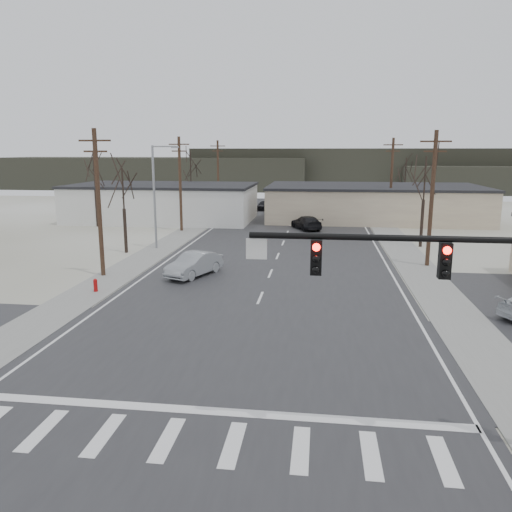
# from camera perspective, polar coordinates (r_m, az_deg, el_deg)

# --- Properties ---
(ground) EXTENTS (140.00, 140.00, 0.00)m
(ground) POSITION_cam_1_polar(r_m,az_deg,el_deg) (22.07, -2.06, -10.85)
(ground) COLOR silver
(ground) RESTS_ON ground
(main_road) EXTENTS (18.00, 110.00, 0.05)m
(main_road) POSITION_cam_1_polar(r_m,az_deg,el_deg) (36.24, 1.81, -1.66)
(main_road) COLOR #28282B
(main_road) RESTS_ON ground
(cross_road) EXTENTS (90.00, 10.00, 0.04)m
(cross_road) POSITION_cam_1_polar(r_m,az_deg,el_deg) (22.06, -2.06, -10.80)
(cross_road) COLOR #28282B
(cross_road) RESTS_ON ground
(sidewalk_left) EXTENTS (3.00, 90.00, 0.06)m
(sidewalk_left) POSITION_cam_1_polar(r_m,az_deg,el_deg) (43.28, -11.64, 0.35)
(sidewalk_left) COLOR gray
(sidewalk_left) RESTS_ON ground
(sidewalk_right) EXTENTS (3.00, 90.00, 0.06)m
(sidewalk_right) POSITION_cam_1_polar(r_m,az_deg,el_deg) (41.59, 17.20, -0.41)
(sidewalk_right) COLOR gray
(sidewalk_right) RESTS_ON ground
(traffic_signal_mast) EXTENTS (8.95, 0.43, 7.20)m
(traffic_signal_mast) POSITION_cam_1_polar(r_m,az_deg,el_deg) (15.09, 24.56, -4.05)
(traffic_signal_mast) COLOR black
(traffic_signal_mast) RESTS_ON ground
(fire_hydrant) EXTENTS (0.24, 0.24, 0.87)m
(fire_hydrant) POSITION_cam_1_polar(r_m,az_deg,el_deg) (32.21, -17.87, -3.20)
(fire_hydrant) COLOR #A50C0C
(fire_hydrant) RESTS_ON ground
(building_left_far) EXTENTS (22.30, 12.30, 4.50)m
(building_left_far) POSITION_cam_1_polar(r_m,az_deg,el_deg) (63.43, -10.53, 6.06)
(building_left_far) COLOR silver
(building_left_far) RESTS_ON ground
(building_right_far) EXTENTS (26.30, 14.30, 4.30)m
(building_right_far) POSITION_cam_1_polar(r_m,az_deg,el_deg) (64.72, 13.27, 5.97)
(building_right_far) COLOR beige
(building_right_far) RESTS_ON ground
(upole_left_b) EXTENTS (2.20, 0.30, 10.00)m
(upole_left_b) POSITION_cam_1_polar(r_m,az_deg,el_deg) (35.50, -17.55, 6.03)
(upole_left_b) COLOR #472F21
(upole_left_b) RESTS_ON ground
(upole_left_c) EXTENTS (2.20, 0.30, 10.00)m
(upole_left_c) POSITION_cam_1_polar(r_m,az_deg,el_deg) (54.25, -8.66, 8.31)
(upole_left_c) COLOR #472F21
(upole_left_c) RESTS_ON ground
(upole_left_d) EXTENTS (2.20, 0.30, 10.00)m
(upole_left_d) POSITION_cam_1_polar(r_m,az_deg,el_deg) (73.66, -4.36, 9.33)
(upole_left_d) COLOR #472F21
(upole_left_d) RESTS_ON ground
(upole_right_a) EXTENTS (2.20, 0.30, 10.00)m
(upole_right_a) POSITION_cam_1_polar(r_m,az_deg,el_deg) (39.06, 19.46, 6.39)
(upole_right_a) COLOR #472F21
(upole_right_a) RESTS_ON ground
(upole_right_b) EXTENTS (2.20, 0.30, 10.00)m
(upole_right_b) POSITION_cam_1_polar(r_m,az_deg,el_deg) (60.70, 15.20, 8.40)
(upole_right_b) COLOR #472F21
(upole_right_b) RESTS_ON ground
(streetlight_main) EXTENTS (2.40, 0.25, 9.00)m
(streetlight_main) POSITION_cam_1_polar(r_m,az_deg,el_deg) (44.52, -11.32, 7.26)
(streetlight_main) COLOR gray
(streetlight_main) RESTS_ON ground
(tree_left_near) EXTENTS (3.30, 3.30, 7.35)m
(tree_left_near) POSITION_cam_1_polar(r_m,az_deg,el_deg) (43.41, -14.95, 7.17)
(tree_left_near) COLOR #2E231C
(tree_left_near) RESTS_ON ground
(tree_right_mid) EXTENTS (3.74, 3.74, 8.33)m
(tree_right_mid) POSITION_cam_1_polar(r_m,az_deg,el_deg) (47.03, 18.73, 8.14)
(tree_right_mid) COLOR #2E231C
(tree_right_mid) RESTS_ON ground
(tree_left_far) EXTENTS (3.96, 3.96, 8.82)m
(tree_left_far) POSITION_cam_1_polar(r_m,az_deg,el_deg) (68.35, -7.49, 9.95)
(tree_left_far) COLOR #2E231C
(tree_left_far) RESTS_ON ground
(tree_right_far) EXTENTS (3.52, 3.52, 7.84)m
(tree_right_far) POSITION_cam_1_polar(r_m,az_deg,el_deg) (73.06, 16.72, 9.13)
(tree_right_far) COLOR #2E231C
(tree_right_far) RESTS_ON ground
(tree_left_mid) EXTENTS (3.96, 3.96, 8.82)m
(tree_left_mid) POSITION_cam_1_polar(r_m,az_deg,el_deg) (59.77, -18.01, 9.21)
(tree_left_mid) COLOR #2E231C
(tree_left_mid) RESTS_ON ground
(hill_left) EXTENTS (70.00, 18.00, 7.00)m
(hill_left) POSITION_cam_1_polar(r_m,az_deg,el_deg) (118.56, -11.69, 9.27)
(hill_left) COLOR #333026
(hill_left) RESTS_ON ground
(hill_center) EXTENTS (80.00, 18.00, 9.00)m
(hill_center) POSITION_cam_1_polar(r_m,az_deg,el_deg) (116.72, 13.26, 9.66)
(hill_center) COLOR #333026
(hill_center) RESTS_ON ground
(sedan_crossing) EXTENTS (3.39, 5.14, 1.60)m
(sedan_crossing) POSITION_cam_1_polar(r_m,az_deg,el_deg) (34.77, -7.08, -0.94)
(sedan_crossing) COLOR gray
(sedan_crossing) RESTS_ON main_road
(car_far_a) EXTENTS (3.98, 5.48, 1.47)m
(car_far_a) POSITION_cam_1_polar(r_m,az_deg,el_deg) (55.32, 5.78, 3.82)
(car_far_a) COLOR black
(car_far_a) RESTS_ON main_road
(car_far_b) EXTENTS (2.55, 4.23, 1.35)m
(car_far_b) POSITION_cam_1_polar(r_m,az_deg,el_deg) (73.47, 0.93, 5.84)
(car_far_b) COLOR black
(car_far_b) RESTS_ON main_road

